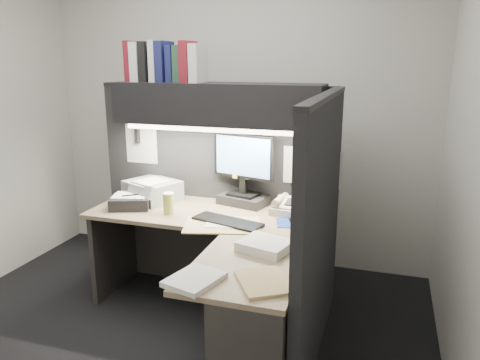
% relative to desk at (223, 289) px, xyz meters
% --- Properties ---
extents(floor, '(3.50, 3.50, 0.00)m').
position_rel_desk_xyz_m(floor, '(-0.43, 0.00, -0.44)').
color(floor, black).
rests_on(floor, ground).
extents(wall_back, '(3.50, 0.04, 2.70)m').
position_rel_desk_xyz_m(wall_back, '(-0.43, 1.50, 0.91)').
color(wall_back, beige).
rests_on(wall_back, floor).
extents(wall_right, '(0.04, 3.00, 2.70)m').
position_rel_desk_xyz_m(wall_right, '(1.32, 0.00, 0.91)').
color(wall_right, beige).
rests_on(wall_right, floor).
extents(partition_back, '(1.90, 0.06, 1.60)m').
position_rel_desk_xyz_m(partition_back, '(-0.40, 0.93, 0.36)').
color(partition_back, black).
rests_on(partition_back, floor).
extents(partition_right, '(0.06, 1.50, 1.60)m').
position_rel_desk_xyz_m(partition_right, '(0.55, 0.18, 0.36)').
color(partition_right, black).
rests_on(partition_right, floor).
extents(desk, '(1.70, 1.53, 0.73)m').
position_rel_desk_xyz_m(desk, '(0.00, 0.00, 0.00)').
color(desk, '#7F6F50').
rests_on(desk, floor).
extents(overhead_shelf, '(1.55, 0.34, 0.30)m').
position_rel_desk_xyz_m(overhead_shelf, '(-0.30, 0.75, 1.06)').
color(overhead_shelf, black).
rests_on(overhead_shelf, partition_back).
extents(task_light_tube, '(1.32, 0.04, 0.04)m').
position_rel_desk_xyz_m(task_light_tube, '(-0.30, 0.61, 0.89)').
color(task_light_tube, white).
rests_on(task_light_tube, overhead_shelf).
extents(monitor, '(0.50, 0.31, 0.55)m').
position_rel_desk_xyz_m(monitor, '(-0.12, 0.82, 0.50)').
color(monitor, black).
rests_on(monitor, desk).
extents(keyboard, '(0.52, 0.29, 0.02)m').
position_rel_desk_xyz_m(keyboard, '(-0.10, 0.37, 0.30)').
color(keyboard, black).
rests_on(keyboard, desk).
extents(mousepad, '(0.26, 0.25, 0.00)m').
position_rel_desk_xyz_m(mousepad, '(0.33, 0.51, 0.29)').
color(mousepad, navy).
rests_on(mousepad, desk).
extents(mouse, '(0.10, 0.12, 0.04)m').
position_rel_desk_xyz_m(mouse, '(0.33, 0.52, 0.31)').
color(mouse, black).
rests_on(mouse, mousepad).
extents(telephone, '(0.25, 0.26, 0.09)m').
position_rel_desk_xyz_m(telephone, '(0.26, 0.71, 0.33)').
color(telephone, beige).
rests_on(telephone, desk).
extents(coffee_cup, '(0.09, 0.09, 0.14)m').
position_rel_desk_xyz_m(coffee_cup, '(-0.57, 0.45, 0.36)').
color(coffee_cup, '#D5BF55').
rests_on(coffee_cup, desk).
extents(printer, '(0.48, 0.45, 0.15)m').
position_rel_desk_xyz_m(printer, '(-0.84, 0.72, 0.36)').
color(printer, gray).
rests_on(printer, desk).
extents(notebook_stack, '(0.35, 0.32, 0.09)m').
position_rel_desk_xyz_m(notebook_stack, '(-0.91, 0.49, 0.33)').
color(notebook_stack, black).
rests_on(notebook_stack, desk).
extents(open_folder, '(0.58, 0.46, 0.01)m').
position_rel_desk_xyz_m(open_folder, '(-0.11, 0.32, 0.29)').
color(open_folder, tan).
rests_on(open_folder, desk).
extents(paper_stack_a, '(0.34, 0.31, 0.05)m').
position_rel_desk_xyz_m(paper_stack_a, '(0.26, 0.02, 0.31)').
color(paper_stack_a, white).
rests_on(paper_stack_a, desk).
extents(paper_stack_b, '(0.29, 0.33, 0.03)m').
position_rel_desk_xyz_m(paper_stack_b, '(0.03, -0.49, 0.30)').
color(paper_stack_b, white).
rests_on(paper_stack_b, desk).
extents(manila_stack, '(0.36, 0.38, 0.02)m').
position_rel_desk_xyz_m(manila_stack, '(0.37, -0.40, 0.30)').
color(manila_stack, tan).
rests_on(manila_stack, desk).
extents(binder_row, '(0.60, 0.25, 0.30)m').
position_rel_desk_xyz_m(binder_row, '(-0.71, 0.75, 1.35)').
color(binder_row, maroon).
rests_on(binder_row, overhead_shelf).
extents(pinned_papers, '(1.76, 1.31, 0.51)m').
position_rel_desk_xyz_m(pinned_papers, '(-0.00, 0.56, 0.61)').
color(pinned_papers, white).
rests_on(pinned_papers, partition_back).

